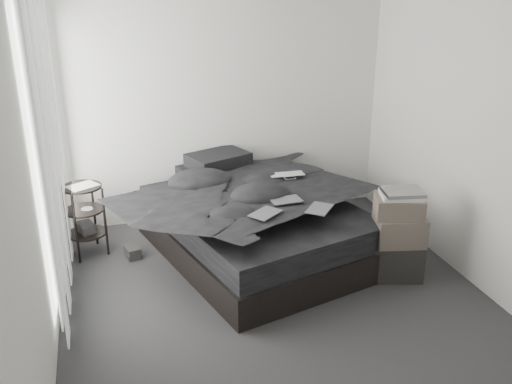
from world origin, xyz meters
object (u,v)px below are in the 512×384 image
object	(u,v)px
box_lower	(395,258)
laptop	(288,169)
bed	(256,239)
side_stand	(85,221)

from	to	relation	value
box_lower	laptop	bearing A→B (deg)	128.40
box_lower	bed	bearing A→B (deg)	145.32
bed	side_stand	distance (m)	1.70
bed	side_stand	xyz separation A→B (m)	(-1.63, 0.46, 0.21)
bed	laptop	distance (m)	0.77
side_stand	box_lower	xyz separation A→B (m)	(2.74, -1.23, -0.18)
laptop	bed	bearing A→B (deg)	-154.50
laptop	box_lower	world-z (taller)	laptop
bed	side_stand	world-z (taller)	side_stand
side_stand	box_lower	size ratio (longest dim) A/B	1.53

